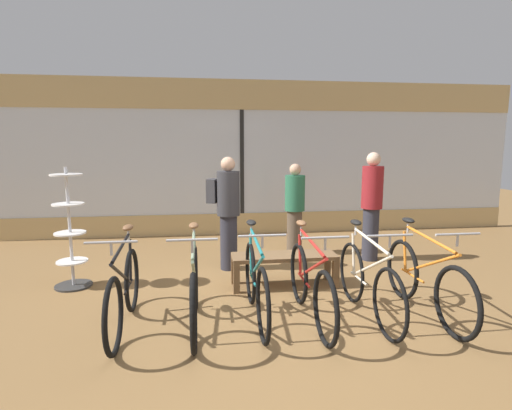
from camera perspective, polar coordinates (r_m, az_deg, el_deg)
ground_plane at (r=4.77m, az=3.10°, el=-14.72°), size 24.00×24.00×0.00m
shop_back_wall at (r=8.38m, az=-2.04°, el=6.89°), size 12.00×0.08×3.20m
bicycle_far_left at (r=4.40m, az=-18.36°, el=-11.74°), size 0.46×1.70×1.04m
bicycle_left at (r=4.27m, az=-8.79°, el=-11.87°), size 0.46×1.73×1.05m
bicycle_center_left at (r=4.38m, az=-0.01°, el=-11.15°), size 0.46×1.73×1.05m
bicycle_center_right at (r=4.41m, az=7.76°, el=-11.26°), size 0.46×1.77×1.04m
bicycle_right at (r=4.60m, az=15.70°, el=-10.57°), size 0.46×1.72×1.04m
bicycle_far_right at (r=4.87m, az=23.07°, el=-9.91°), size 0.46×1.81×1.05m
accessory_rack at (r=5.84m, az=-24.98°, el=-4.34°), size 0.48×0.48×1.61m
display_bench at (r=5.41m, az=4.05°, el=-7.84°), size 1.40×0.44×0.44m
customer_near_rack at (r=6.90m, az=5.55°, el=-0.35°), size 0.45×0.45×1.57m
customer_by_window at (r=6.02m, az=-4.13°, el=-0.63°), size 0.56×0.46×1.71m
customer_mid_floor at (r=6.76m, az=16.20°, el=0.15°), size 0.48×0.48×1.77m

